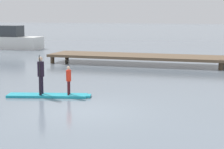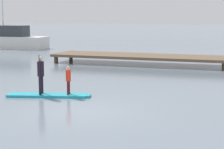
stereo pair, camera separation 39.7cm
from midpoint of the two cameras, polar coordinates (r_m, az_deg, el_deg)
The scene contains 5 objects.
ground_plane at distance 15.25m, azimuth -4.55°, elevation -4.93°, with size 240.00×240.00×0.00m, color slate.
paddleboard_near at distance 17.92m, azimuth -9.18°, elevation -2.84°, with size 3.55×1.58×0.10m.
paddler_adult at distance 17.82m, azimuth -10.28°, elevation 0.22°, with size 0.34×0.49×1.67m.
paddler_child_solo at distance 17.65m, azimuth -6.55°, elevation -0.57°, with size 0.26×0.40×1.22m.
floating_dock at distance 28.87m, azimuth 2.90°, elevation 2.48°, with size 12.07×3.10×0.63m.
Camera 1 is at (5.47, -13.78, 3.51)m, focal length 67.32 mm.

